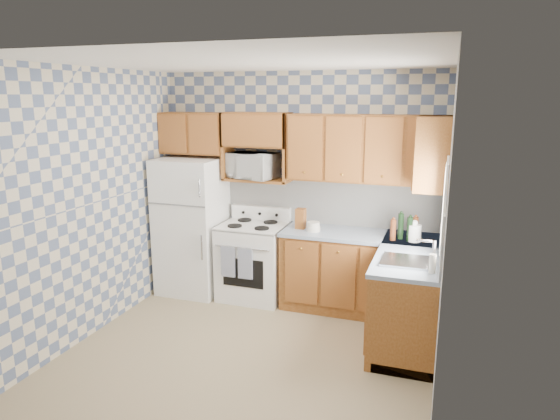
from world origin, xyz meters
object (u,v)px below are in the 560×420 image
object	(u,v)px
microwave	(253,166)
electric_kettle	(414,233)
stove_body	(253,262)
refrigerator	(192,226)

from	to	relation	value
microwave	electric_kettle	world-z (taller)	microwave
stove_body	microwave	xyz separation A→B (m)	(-0.05, 0.15, 1.15)
electric_kettle	refrigerator	bearing A→B (deg)	178.40
stove_body	microwave	size ratio (longest dim) A/B	1.62
stove_body	microwave	distance (m)	1.17
microwave	electric_kettle	distance (m)	2.03
refrigerator	electric_kettle	size ratio (longest dim) A/B	9.50
electric_kettle	stove_body	bearing A→B (deg)	176.94
microwave	electric_kettle	xyz separation A→B (m)	(1.93, -0.25, -0.60)
microwave	electric_kettle	size ratio (longest dim) A/B	3.14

